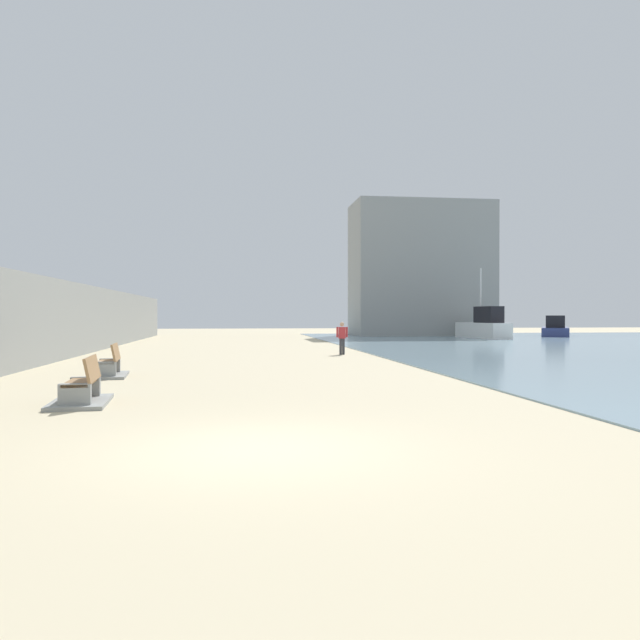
{
  "coord_description": "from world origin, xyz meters",
  "views": [
    {
      "loc": [
        -0.28,
        -8.7,
        1.83
      ],
      "look_at": [
        3.17,
        16.84,
        1.63
      ],
      "focal_mm": 35.87,
      "sensor_mm": 36.0,
      "label": 1
    }
  ],
  "objects_px": {
    "bench_far": "(109,369)",
    "boat_far_left": "(484,326)",
    "person_walking": "(342,336)",
    "bench_near": "(82,393)",
    "boat_mid_bay": "(555,329)"
  },
  "relations": [
    {
      "from": "bench_near",
      "to": "person_walking",
      "type": "distance_m",
      "value": 17.38
    },
    {
      "from": "bench_far",
      "to": "person_walking",
      "type": "relative_size",
      "value": 1.45
    },
    {
      "from": "boat_far_left",
      "to": "bench_far",
      "type": "bearing_deg",
      "value": -129.51
    },
    {
      "from": "bench_far",
      "to": "person_walking",
      "type": "distance_m",
      "value": 12.81
    },
    {
      "from": "person_walking",
      "to": "bench_far",
      "type": "bearing_deg",
      "value": -132.39
    },
    {
      "from": "bench_far",
      "to": "boat_far_left",
      "type": "relative_size",
      "value": 0.34
    },
    {
      "from": "bench_far",
      "to": "boat_far_left",
      "type": "distance_m",
      "value": 36.06
    },
    {
      "from": "bench_far",
      "to": "boat_far_left",
      "type": "height_order",
      "value": "boat_far_left"
    },
    {
      "from": "bench_far",
      "to": "boat_mid_bay",
      "type": "distance_m",
      "value": 44.11
    },
    {
      "from": "boat_far_left",
      "to": "boat_mid_bay",
      "type": "bearing_deg",
      "value": 25.55
    },
    {
      "from": "bench_near",
      "to": "boat_far_left",
      "type": "height_order",
      "value": "boat_far_left"
    },
    {
      "from": "bench_near",
      "to": "boat_mid_bay",
      "type": "distance_m",
      "value": 48.17
    },
    {
      "from": "bench_far",
      "to": "boat_mid_bay",
      "type": "bearing_deg",
      "value": 45.71
    },
    {
      "from": "bench_far",
      "to": "person_walking",
      "type": "bearing_deg",
      "value": 47.61
    },
    {
      "from": "bench_near",
      "to": "boat_far_left",
      "type": "bearing_deg",
      "value": 56.5
    }
  ]
}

